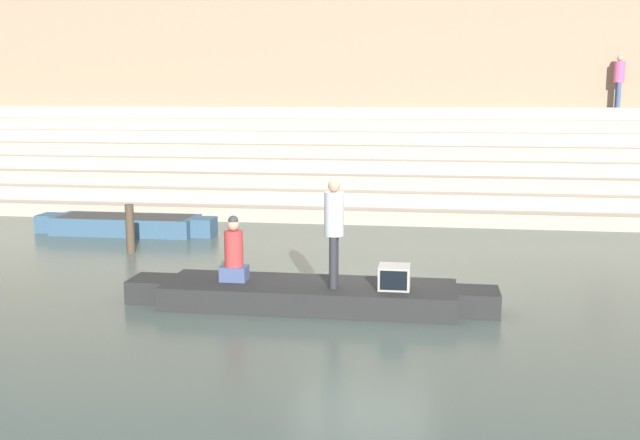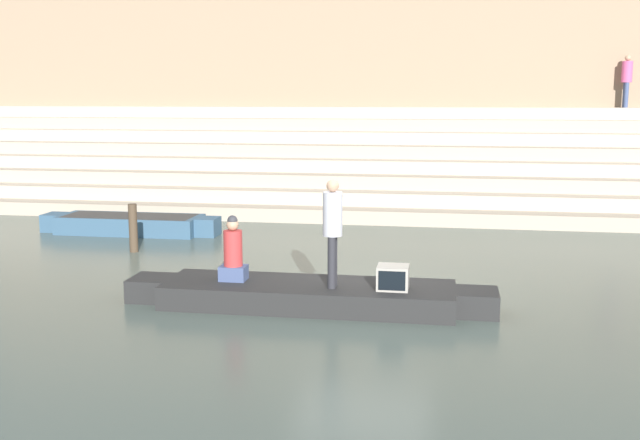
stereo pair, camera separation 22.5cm
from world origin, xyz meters
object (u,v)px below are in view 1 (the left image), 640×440
object	(u,v)px
tv_set	(394,277)
person_standing	(334,225)
person_rowing	(234,254)
mooring_post	(130,229)
moored_boat_shore	(126,224)
person_on_steps	(619,78)
rowboat_main	(309,294)

from	to	relation	value
tv_set	person_standing	bearing A→B (deg)	-173.74
person_rowing	mooring_post	distance (m)	5.10
person_rowing	moored_boat_shore	xyz separation A→B (m)	(-4.52, 5.97, -0.62)
person_on_steps	rowboat_main	bearing A→B (deg)	98.73
person_rowing	tv_set	distance (m)	2.79
person_rowing	mooring_post	world-z (taller)	person_rowing
person_standing	person_rowing	size ratio (longest dim) A/B	1.59
rowboat_main	moored_boat_shore	size ratio (longest dim) A/B	1.33
person_rowing	moored_boat_shore	distance (m)	7.51
person_rowing	mooring_post	size ratio (longest dim) A/B	1.02
tv_set	person_on_steps	distance (m)	16.12
moored_boat_shore	person_on_steps	size ratio (longest dim) A/B	2.79
person_standing	moored_boat_shore	xyz separation A→B (m)	(-6.28, 6.15, -1.21)
person_rowing	rowboat_main	bearing A→B (deg)	-13.90
tv_set	moored_boat_shore	xyz separation A→B (m)	(-7.29, 6.13, -0.35)
person_standing	person_rowing	world-z (taller)	person_standing
person_on_steps	moored_boat_shore	bearing A→B (deg)	68.77
rowboat_main	person_rowing	xyz separation A→B (m)	(-1.32, 0.02, 0.65)
rowboat_main	person_rowing	bearing A→B (deg)	179.94
person_on_steps	mooring_post	bearing A→B (deg)	77.34
person_on_steps	person_standing	bearing A→B (deg)	100.36
tv_set	mooring_post	xyz separation A→B (m)	(-6.23, 3.89, -0.04)
person_on_steps	person_rowing	bearing A→B (deg)	94.80
mooring_post	moored_boat_shore	bearing A→B (deg)	115.42
person_on_steps	tv_set	bearing A→B (deg)	103.55
rowboat_main	tv_set	xyz separation A→B (m)	(1.45, -0.13, 0.38)
rowboat_main	mooring_post	bearing A→B (deg)	142.71
person_standing	tv_set	distance (m)	1.32
person_standing	mooring_post	bearing A→B (deg)	144.52
tv_set	mooring_post	bearing A→B (deg)	152.70
mooring_post	rowboat_main	bearing A→B (deg)	-38.21
rowboat_main	person_on_steps	bearing A→B (deg)	61.24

